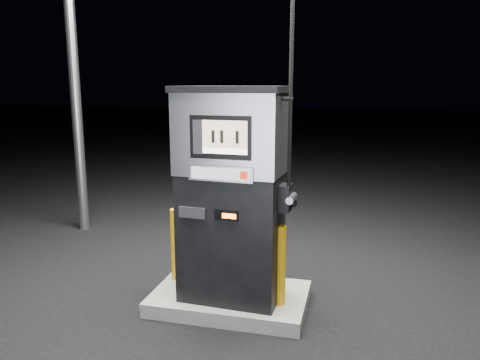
# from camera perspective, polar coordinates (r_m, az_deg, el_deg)

# --- Properties ---
(ground) EXTENTS (80.00, 80.00, 0.00)m
(ground) POSITION_cam_1_polar(r_m,az_deg,el_deg) (5.13, -1.20, -14.99)
(ground) COLOR black
(ground) RESTS_ON ground
(pump_island) EXTENTS (1.60, 1.00, 0.15)m
(pump_island) POSITION_cam_1_polar(r_m,az_deg,el_deg) (5.10, -1.20, -14.24)
(pump_island) COLOR slate
(pump_island) RESTS_ON ground
(fuel_dispenser) EXTENTS (1.19, 0.69, 4.42)m
(fuel_dispenser) POSITION_cam_1_polar(r_m,az_deg,el_deg) (4.60, -1.06, -1.64)
(fuel_dispenser) COLOR black
(fuel_dispenser) RESTS_ON pump_island
(bollard_left) EXTENTS (0.14, 0.14, 0.81)m
(bollard_left) POSITION_cam_1_polar(r_m,az_deg,el_deg) (5.28, -7.84, -7.78)
(bollard_left) COLOR orange
(bollard_left) RESTS_ON pump_island
(bollard_right) EXTENTS (0.13, 0.13, 0.81)m
(bollard_right) POSITION_cam_1_polar(r_m,az_deg,el_deg) (4.67, 4.93, -10.34)
(bollard_right) COLOR orange
(bollard_right) RESTS_ON pump_island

